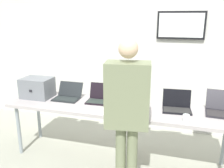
# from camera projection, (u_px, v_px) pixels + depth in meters

# --- Properties ---
(ground) EXTENTS (8.00, 8.00, 0.04)m
(ground) POSITION_uv_depth(u_px,v_px,m) (117.00, 159.00, 3.31)
(ground) COLOR #A0A292
(back_wall) EXTENTS (8.00, 0.11, 2.65)m
(back_wall) POSITION_uv_depth(u_px,v_px,m) (135.00, 53.00, 3.98)
(back_wall) COLOR silver
(back_wall) RESTS_ON ground
(workbench) EXTENTS (2.97, 0.70, 0.78)m
(workbench) POSITION_uv_depth(u_px,v_px,m) (118.00, 110.00, 3.10)
(workbench) COLOR #ACA4A5
(workbench) RESTS_ON ground
(equipment_box) EXTENTS (0.42, 0.33, 0.29)m
(equipment_box) POSITION_uv_depth(u_px,v_px,m) (37.00, 88.00, 3.42)
(equipment_box) COLOR slate
(equipment_box) RESTS_ON workbench
(laptop_station_0) EXTENTS (0.36, 0.33, 0.21)m
(laptop_station_0) POSITION_uv_depth(u_px,v_px,m) (68.00, 95.00, 3.37)
(laptop_station_0) COLOR #202427
(laptop_station_0) RESTS_ON workbench
(laptop_station_1) EXTENTS (0.37, 0.32, 0.23)m
(laptop_station_1) POSITION_uv_depth(u_px,v_px,m) (101.00, 98.00, 3.26)
(laptop_station_1) COLOR black
(laptop_station_1) RESTS_ON workbench
(laptop_station_2) EXTENTS (0.37, 0.35, 0.22)m
(laptop_station_2) POSITION_uv_depth(u_px,v_px,m) (135.00, 101.00, 3.14)
(laptop_station_2) COLOR black
(laptop_station_2) RESTS_ON workbench
(laptop_station_3) EXTENTS (0.37, 0.31, 0.24)m
(laptop_station_3) POSITION_uv_depth(u_px,v_px,m) (177.00, 106.00, 2.96)
(laptop_station_3) COLOR black
(laptop_station_3) RESTS_ON workbench
(laptop_station_4) EXTENTS (0.33, 0.40, 0.25)m
(laptop_station_4) POSITION_uv_depth(u_px,v_px,m) (219.00, 108.00, 2.87)
(laptop_station_4) COLOR #242329
(laptop_station_4) RESTS_ON workbench
(person) EXTENTS (0.49, 0.63, 1.72)m
(person) POSITION_uv_depth(u_px,v_px,m) (127.00, 106.00, 2.37)
(person) COLOR gray
(person) RESTS_ON ground
(coffee_mug) EXTENTS (0.08, 0.08, 0.09)m
(coffee_mug) POSITION_uv_depth(u_px,v_px,m) (186.00, 118.00, 2.62)
(coffee_mug) COLOR white
(coffee_mug) RESTS_ON workbench
(paper_sheet) EXTENTS (0.24, 0.31, 0.00)m
(paper_sheet) POSITION_uv_depth(u_px,v_px,m) (109.00, 111.00, 2.95)
(paper_sheet) COLOR white
(paper_sheet) RESTS_ON workbench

